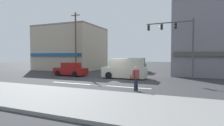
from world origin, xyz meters
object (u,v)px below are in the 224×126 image
at_px(van_crossing_rightbound, 125,69).
at_px(sedan_crossing_leftbound, 71,70).
at_px(pedestrian_foreground_with_bag, 136,77).
at_px(van_parked_curbside, 137,65).
at_px(utility_pole_near_left, 76,42).
at_px(traffic_light_mast, 179,38).

height_order(van_crossing_rightbound, sedan_crossing_leftbound, van_crossing_rightbound).
distance_m(van_crossing_rightbound, sedan_crossing_leftbound, 7.02).
bearing_deg(pedestrian_foreground_with_bag, sedan_crossing_leftbound, 147.83).
relative_size(sedan_crossing_leftbound, pedestrian_foreground_with_bag, 2.50).
bearing_deg(van_crossing_rightbound, sedan_crossing_leftbound, 179.82).
height_order(van_parked_curbside, sedan_crossing_leftbound, van_parked_curbside).
distance_m(utility_pole_near_left, pedestrian_foreground_with_bag, 15.46).
relative_size(traffic_light_mast, van_crossing_rightbound, 1.34).
bearing_deg(utility_pole_near_left, van_crossing_rightbound, -22.59).
height_order(utility_pole_near_left, pedestrian_foreground_with_bag, utility_pole_near_left).
bearing_deg(traffic_light_mast, utility_pole_near_left, 173.11).
relative_size(van_parked_curbside, van_crossing_rightbound, 1.00).
relative_size(utility_pole_near_left, van_crossing_rightbound, 1.87).
distance_m(traffic_light_mast, sedan_crossing_leftbound, 12.97).
relative_size(traffic_light_mast, sedan_crossing_leftbound, 1.48).
bearing_deg(van_crossing_rightbound, van_parked_curbside, 95.13).
distance_m(utility_pole_near_left, sedan_crossing_leftbound, 5.47).
bearing_deg(pedestrian_foreground_with_bag, utility_pole_near_left, 139.63).
xyz_separation_m(van_parked_curbside, pedestrian_foreground_with_bag, (3.47, -14.03, -0.05)).
xyz_separation_m(utility_pole_near_left, traffic_light_mast, (14.01, -1.69, -0.17)).
bearing_deg(van_crossing_rightbound, traffic_light_mast, 20.03).
xyz_separation_m(utility_pole_near_left, van_parked_curbside, (8.00, 4.28, -3.46)).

